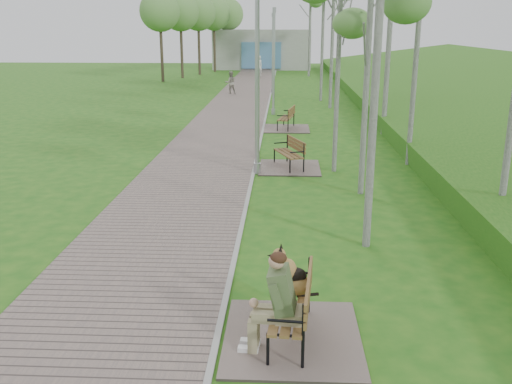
# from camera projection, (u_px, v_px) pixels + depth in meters

# --- Properties ---
(ground) EXTENTS (120.00, 120.00, 0.00)m
(ground) POSITION_uv_depth(u_px,v_px,m) (236.00, 254.00, 11.49)
(ground) COLOR #1F5B16
(ground) RESTS_ON ground
(walkway) EXTENTS (3.50, 67.00, 0.04)m
(walkway) POSITION_uv_depth(u_px,v_px,m) (237.00, 106.00, 32.17)
(walkway) COLOR #70615B
(walkway) RESTS_ON ground
(kerb) EXTENTS (0.10, 67.00, 0.05)m
(kerb) POSITION_uv_depth(u_px,v_px,m) (268.00, 107.00, 32.09)
(kerb) COLOR #999993
(kerb) RESTS_ON ground
(embankment) EXTENTS (14.00, 70.00, 1.60)m
(embankment) POSITION_uv_depth(u_px,v_px,m) (494.00, 112.00, 30.08)
(embankment) COLOR #4A8020
(embankment) RESTS_ON ground
(building_north) EXTENTS (10.00, 5.20, 4.00)m
(building_north) POSITION_uv_depth(u_px,v_px,m) (262.00, 49.00, 59.85)
(building_north) COLOR #9E9E99
(building_north) RESTS_ON ground
(bench_main) EXTENTS (2.00, 2.22, 1.74)m
(bench_main) POSITION_uv_depth(u_px,v_px,m) (286.00, 310.00, 8.19)
(bench_main) COLOR #70615B
(bench_main) RESTS_ON ground
(bench_second) EXTENTS (1.93, 2.15, 1.19)m
(bench_second) POSITION_uv_depth(u_px,v_px,m) (289.00, 161.00, 18.28)
(bench_second) COLOR #70615B
(bench_second) RESTS_ON ground
(bench_third) EXTENTS (1.99, 2.21, 1.22)m
(bench_third) POSITION_uv_depth(u_px,v_px,m) (286.00, 124.00, 25.19)
(bench_third) COLOR #70615B
(bench_third) RESTS_ON ground
(lamp_post_near) EXTENTS (0.23, 0.23, 5.86)m
(lamp_post_near) POSITION_uv_depth(u_px,v_px,m) (257.00, 84.00, 16.90)
(lamp_post_near) COLOR #9FA2A7
(lamp_post_near) RESTS_ON ground
(lamp_post_second) EXTENTS (0.20, 0.20, 5.27)m
(lamp_post_second) POSITION_uv_depth(u_px,v_px,m) (274.00, 66.00, 28.68)
(lamp_post_second) COLOR #9FA2A7
(lamp_post_second) RESTS_ON ground
(lamp_post_third) EXTENTS (0.20, 0.20, 5.21)m
(lamp_post_third) POSITION_uv_depth(u_px,v_px,m) (273.00, 56.00, 37.91)
(lamp_post_third) COLOR #9FA2A7
(lamp_post_third) RESTS_ON ground
(pedestrian_near) EXTENTS (0.80, 0.69, 1.86)m
(pedestrian_near) POSITION_uv_depth(u_px,v_px,m) (259.00, 66.00, 50.77)
(pedestrian_near) COLOR white
(pedestrian_near) RESTS_ON ground
(pedestrian_far) EXTENTS (0.86, 0.76, 1.50)m
(pedestrian_far) POSITION_uv_depth(u_px,v_px,m) (231.00, 83.00, 37.87)
(pedestrian_far) COLOR gray
(pedestrian_far) RESTS_ON ground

